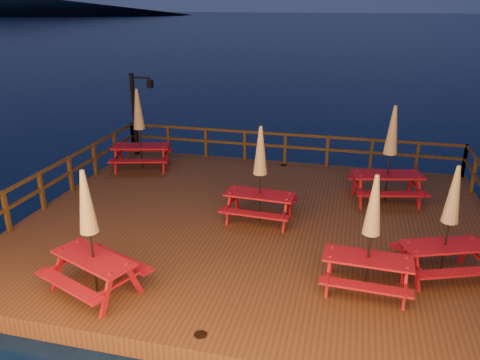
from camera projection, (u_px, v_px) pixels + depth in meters
The scene contains 12 objects.
ground at pixel (256, 235), 12.39m from camera, with size 500.00×500.00×0.00m, color #051532.
deck at pixel (256, 228), 12.32m from camera, with size 12.00×10.00×0.40m, color #482C17.
deck_piles at pixel (256, 245), 12.50m from camera, with size 11.44×9.44×1.40m.
railing at pixel (269, 171), 13.58m from camera, with size 11.80×9.75×1.10m.
lamp_post at pixel (138, 107), 16.94m from camera, with size 0.85×0.18×3.00m.
headland_left at pixel (8, 4), 218.94m from camera, with size 180.00×84.00×9.00m, color black.
picnic_table_0 at pixel (390, 153), 12.95m from camera, with size 2.26×2.00×2.78m.
picnic_table_1 at pixel (260, 173), 11.81m from camera, with size 1.85×1.56×2.54m.
picnic_table_2 at pixel (371, 233), 8.88m from camera, with size 1.77×1.48×2.45m.
picnic_table_3 at pixel (449, 221), 9.36m from camera, with size 2.10×1.93×2.44m.
picnic_table_4 at pixel (139, 128), 15.58m from camera, with size 2.25×2.01×2.74m.
picnic_table_5 at pixel (90, 231), 8.82m from camera, with size 2.21×2.03×2.55m.
Camera 1 is at (2.25, -10.82, 5.79)m, focal length 35.00 mm.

